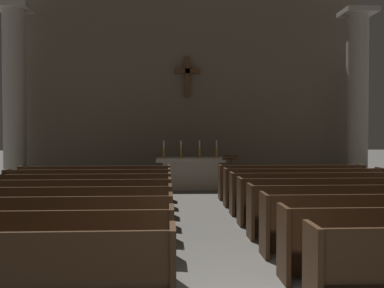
# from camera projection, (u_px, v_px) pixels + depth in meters

# --- Properties ---
(pew_left_row_2) EXTENTS (3.98, 0.50, 0.95)m
(pew_left_row_2) POSITION_uv_depth(u_px,v_px,m) (8.00, 248.00, 5.52)
(pew_left_row_2) COLOR #422B19
(pew_left_row_2) RESTS_ON ground
(pew_left_row_3) EXTENTS (3.98, 0.50, 0.95)m
(pew_left_row_3) POSITION_uv_depth(u_px,v_px,m) (35.00, 228.00, 6.66)
(pew_left_row_3) COLOR #422B19
(pew_left_row_3) RESTS_ON ground
(pew_left_row_4) EXTENTS (3.98, 0.50, 0.95)m
(pew_left_row_4) POSITION_uv_depth(u_px,v_px,m) (54.00, 213.00, 7.79)
(pew_left_row_4) COLOR #422B19
(pew_left_row_4) RESTS_ON ground
(pew_left_row_5) EXTENTS (3.98, 0.50, 0.95)m
(pew_left_row_5) POSITION_uv_depth(u_px,v_px,m) (69.00, 203.00, 8.93)
(pew_left_row_5) COLOR #422B19
(pew_left_row_5) RESTS_ON ground
(pew_left_row_6) EXTENTS (3.98, 0.50, 0.95)m
(pew_left_row_6) POSITION_uv_depth(u_px,v_px,m) (80.00, 195.00, 10.06)
(pew_left_row_6) COLOR #422B19
(pew_left_row_6) RESTS_ON ground
(pew_left_row_7) EXTENTS (3.98, 0.50, 0.95)m
(pew_left_row_7) POSITION_uv_depth(u_px,v_px,m) (89.00, 188.00, 11.20)
(pew_left_row_7) COLOR #422B19
(pew_left_row_7) RESTS_ON ground
(pew_left_row_8) EXTENTS (3.98, 0.50, 0.95)m
(pew_left_row_8) POSITION_uv_depth(u_px,v_px,m) (96.00, 183.00, 12.33)
(pew_left_row_8) COLOR #422B19
(pew_left_row_8) RESTS_ON ground
(pew_right_row_4) EXTENTS (3.98, 0.50, 0.95)m
(pew_right_row_4) POSITION_uv_depth(u_px,v_px,m) (361.00, 210.00, 8.08)
(pew_right_row_4) COLOR #422B19
(pew_right_row_4) RESTS_ON ground
(pew_right_row_5) EXTENTS (3.98, 0.50, 0.95)m
(pew_right_row_5) POSITION_uv_depth(u_px,v_px,m) (337.00, 201.00, 9.22)
(pew_right_row_5) COLOR #422B19
(pew_right_row_5) RESTS_ON ground
(pew_right_row_6) EXTENTS (3.98, 0.50, 0.95)m
(pew_right_row_6) POSITION_uv_depth(u_px,v_px,m) (319.00, 193.00, 10.35)
(pew_right_row_6) COLOR #422B19
(pew_right_row_6) RESTS_ON ground
(pew_right_row_7) EXTENTS (3.98, 0.50, 0.95)m
(pew_right_row_7) POSITION_uv_depth(u_px,v_px,m) (304.00, 187.00, 11.49)
(pew_right_row_7) COLOR #422B19
(pew_right_row_7) RESTS_ON ground
(pew_right_row_8) EXTENTS (3.98, 0.50, 0.95)m
(pew_right_row_8) POSITION_uv_depth(u_px,v_px,m) (291.00, 182.00, 12.62)
(pew_right_row_8) COLOR #422B19
(pew_right_row_8) RESTS_ON ground
(column_left_fourth) EXTENTS (1.10, 1.10, 5.99)m
(column_left_fourth) POSITION_uv_depth(u_px,v_px,m) (14.00, 99.00, 15.09)
(column_left_fourth) COLOR #ADA89E
(column_left_fourth) RESTS_ON ground
(column_right_fourth) EXTENTS (1.10, 1.10, 5.99)m
(column_right_fourth) POSITION_uv_depth(u_px,v_px,m) (357.00, 100.00, 15.72)
(column_right_fourth) COLOR #ADA89E
(column_right_fourth) RESTS_ON ground
(altar) EXTENTS (2.20, 0.90, 1.01)m
(altar) POSITION_uv_depth(u_px,v_px,m) (190.00, 172.00, 14.83)
(altar) COLOR #BCB7AD
(altar) RESTS_ON ground
(candlestick_outer_left) EXTENTS (0.16, 0.16, 0.55)m
(candlestick_outer_left) POSITION_uv_depth(u_px,v_px,m) (164.00, 152.00, 14.77)
(candlestick_outer_left) COLOR #B79338
(candlestick_outer_left) RESTS_ON altar
(candlestick_inner_left) EXTENTS (0.16, 0.16, 0.55)m
(candlestick_inner_left) POSITION_uv_depth(u_px,v_px,m) (181.00, 152.00, 14.80)
(candlestick_inner_left) COLOR #B79338
(candlestick_inner_left) RESTS_ON altar
(candlestick_inner_right) EXTENTS (0.16, 0.16, 0.55)m
(candlestick_inner_right) POSITION_uv_depth(u_px,v_px,m) (200.00, 152.00, 14.83)
(candlestick_inner_right) COLOR #B79338
(candlestick_inner_right) RESTS_ON altar
(candlestick_outer_right) EXTENTS (0.16, 0.16, 0.55)m
(candlestick_outer_right) POSITION_uv_depth(u_px,v_px,m) (217.00, 152.00, 14.86)
(candlestick_outer_right) COLOR #B79338
(candlestick_outer_right) RESTS_ON altar
(apse_with_cross) EXTENTS (12.65, 0.42, 6.96)m
(apse_with_cross) POSITION_uv_depth(u_px,v_px,m) (187.00, 87.00, 16.95)
(apse_with_cross) COLOR #706656
(apse_with_cross) RESTS_ON ground
(lectern) EXTENTS (0.44, 0.36, 1.15)m
(lectern) POSITION_uv_depth(u_px,v_px,m) (230.00, 175.00, 13.69)
(lectern) COLOR #422B19
(lectern) RESTS_ON ground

